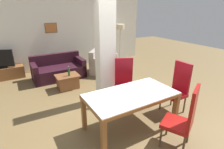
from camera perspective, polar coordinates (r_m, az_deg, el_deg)
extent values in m
plane|color=brown|center=(3.77, 5.83, -16.69)|extent=(18.00, 18.00, 0.00)
cube|color=white|center=(7.24, -15.99, 12.64)|extent=(7.20, 0.06, 2.70)
cube|color=brown|center=(7.08, -19.30, 14.17)|extent=(0.44, 0.02, 0.36)
cube|color=#B26633|center=(7.07, -19.27, 14.16)|extent=(0.40, 0.01, 0.32)
cube|color=white|center=(4.30, -2.20, 8.19)|extent=(0.43, 0.29, 2.70)
cube|color=brown|center=(3.09, 11.16, -10.02)|extent=(1.74, 0.06, 0.06)
cube|color=brown|center=(3.70, 2.27, -4.16)|extent=(1.74, 0.06, 0.06)
cube|color=brown|center=(3.01, -6.94, -10.62)|extent=(0.06, 0.81, 0.06)
cube|color=brown|center=(3.90, 16.31, -3.68)|extent=(0.06, 0.81, 0.06)
cube|color=silver|center=(3.36, 6.31, -6.30)|extent=(1.72, 0.91, 0.01)
cube|color=brown|center=(2.94, -2.69, -20.61)|extent=(0.08, 0.08, 0.70)
cube|color=brown|center=(3.82, 20.05, -11.11)|extent=(0.08, 0.08, 0.70)
cube|color=brown|center=(3.55, -9.17, -12.66)|extent=(0.08, 0.08, 0.70)
cube|color=brown|center=(4.31, 11.64, -6.40)|extent=(0.08, 0.08, 0.70)
cube|color=maroon|center=(4.28, 4.11, -4.82)|extent=(0.62, 0.62, 0.07)
cube|color=maroon|center=(4.32, 3.87, 0.93)|extent=(0.41, 0.24, 0.70)
cylinder|color=#4D3926|center=(4.26, 6.94, -8.70)|extent=(0.04, 0.04, 0.40)
cylinder|color=#4D3926|center=(4.21, 1.79, -8.94)|extent=(0.04, 0.04, 0.40)
cylinder|color=#4D3926|center=(4.59, 6.07, -6.37)|extent=(0.04, 0.04, 0.40)
cylinder|color=#4D3926|center=(4.54, 1.31, -6.56)|extent=(0.04, 0.04, 0.40)
cube|color=maroon|center=(3.30, 20.33, -14.89)|extent=(0.62, 0.62, 0.07)
cube|color=maroon|center=(3.07, 24.97, -9.93)|extent=(0.41, 0.24, 0.70)
cylinder|color=#4D3926|center=(3.32, 15.61, -19.13)|extent=(0.04, 0.04, 0.40)
cylinder|color=#4D3926|center=(3.61, 17.59, -15.64)|extent=(0.04, 0.04, 0.40)
cylinder|color=#4D3926|center=(3.27, 22.34, -20.83)|extent=(0.04, 0.04, 0.40)
cylinder|color=#4D3926|center=(3.57, 23.69, -17.10)|extent=(0.04, 0.04, 0.40)
cube|color=maroon|center=(4.28, 19.44, -6.08)|extent=(0.46, 0.46, 0.07)
cube|color=maroon|center=(4.28, 21.85, -0.79)|extent=(0.05, 0.44, 0.70)
cylinder|color=#4D3926|center=(4.16, 19.29, -10.64)|extent=(0.04, 0.04, 0.40)
cylinder|color=#4D3926|center=(4.37, 15.53, -8.56)|extent=(0.04, 0.04, 0.40)
cylinder|color=#4D3926|center=(4.43, 22.56, -9.08)|extent=(0.04, 0.04, 0.40)
cylinder|color=#4D3926|center=(4.63, 18.87, -7.22)|extent=(0.04, 0.04, 0.40)
cube|color=black|center=(6.31, -16.89, 0.68)|extent=(1.70, 0.89, 0.42)
cube|color=black|center=(6.52, -18.04, 4.91)|extent=(1.70, 0.18, 0.38)
cube|color=black|center=(6.48, -10.40, 2.76)|extent=(0.16, 0.89, 0.63)
cube|color=black|center=(6.16, -23.92, 0.31)|extent=(0.16, 0.89, 0.63)
cube|color=#A1968C|center=(6.55, -2.65, 2.26)|extent=(1.26, 1.27, 0.40)
cube|color=#A1968C|center=(6.52, -5.58, 6.05)|extent=(0.76, 0.82, 0.47)
cube|color=#A1968C|center=(6.88, -1.86, 4.31)|extent=(0.73, 0.68, 0.66)
cube|color=#A1968C|center=(6.15, -3.56, 2.23)|extent=(0.73, 0.68, 0.66)
cube|color=brown|center=(5.38, -14.42, -0.43)|extent=(0.67, 0.52, 0.04)
cube|color=brown|center=(5.46, -14.23, -2.47)|extent=(0.59, 0.44, 0.38)
cylinder|color=#194C23|center=(5.29, -13.88, 0.68)|extent=(0.06, 0.06, 0.20)
cylinder|color=#194C23|center=(5.24, -14.01, 2.10)|extent=(0.02, 0.02, 0.07)
cylinder|color=#B7B7BC|center=(5.23, -14.05, 2.56)|extent=(0.03, 0.03, 0.01)
cube|color=brown|center=(6.99, -31.84, 0.28)|extent=(1.27, 0.40, 0.41)
cube|color=black|center=(6.93, -32.19, 2.00)|extent=(0.37, 0.30, 0.03)
cube|color=black|center=(6.85, -32.68, 4.42)|extent=(0.78, 0.32, 0.58)
cylinder|color=#B7B7BC|center=(8.21, 2.53, 4.74)|extent=(0.32, 0.32, 0.02)
cylinder|color=#B7B7BC|center=(8.04, 2.61, 9.59)|extent=(0.04, 0.04, 1.39)
cylinder|color=beige|center=(7.92, 2.71, 15.32)|extent=(0.36, 0.36, 0.22)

